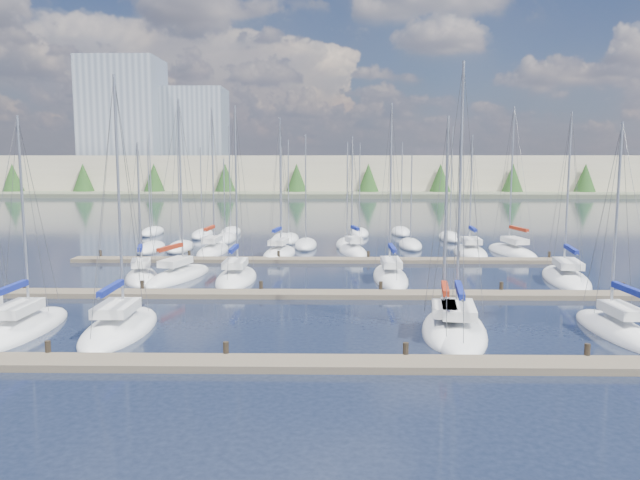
{
  "coord_description": "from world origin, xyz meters",
  "views": [
    {
      "loc": [
        0.68,
        -23.93,
        8.88
      ],
      "look_at": [
        0.0,
        14.0,
        4.0
      ],
      "focal_mm": 35.0,
      "sensor_mm": 36.0,
      "label": 1
    }
  ],
  "objects_px": {
    "sailboat_k": "(390,277)",
    "sailboat_n": "(213,251)",
    "sailboat_h": "(142,278)",
    "sailboat_o": "(279,253)",
    "sailboat_e": "(457,330)",
    "sailboat_q": "(470,252)",
    "sailboat_i": "(179,276)",
    "sailboat_d": "(443,329)",
    "sailboat_c": "(120,328)",
    "sailboat_j": "(236,278)",
    "sailboat_f": "(616,331)",
    "sailboat_m": "(566,278)",
    "sailboat_p": "(353,251)",
    "sailboat_b": "(23,329)",
    "sailboat_r": "(512,252)"
  },
  "relations": [
    {
      "from": "sailboat_e",
      "to": "sailboat_d",
      "type": "xyz_separation_m",
      "value": [
        -0.7,
        0.01,
        0.01
      ]
    },
    {
      "from": "sailboat_n",
      "to": "sailboat_h",
      "type": "bearing_deg",
      "value": -97.67
    },
    {
      "from": "sailboat_e",
      "to": "sailboat_q",
      "type": "bearing_deg",
      "value": 84.09
    },
    {
      "from": "sailboat_i",
      "to": "sailboat_b",
      "type": "xyz_separation_m",
      "value": [
        -4.52,
        -14.76,
        -0.02
      ]
    },
    {
      "from": "sailboat_c",
      "to": "sailboat_i",
      "type": "height_order",
      "value": "sailboat_i"
    },
    {
      "from": "sailboat_e",
      "to": "sailboat_f",
      "type": "height_order",
      "value": "sailboat_e"
    },
    {
      "from": "sailboat_d",
      "to": "sailboat_o",
      "type": "bearing_deg",
      "value": 120.25
    },
    {
      "from": "sailboat_e",
      "to": "sailboat_b",
      "type": "height_order",
      "value": "sailboat_e"
    },
    {
      "from": "sailboat_e",
      "to": "sailboat_h",
      "type": "bearing_deg",
      "value": 153.8
    },
    {
      "from": "sailboat_c",
      "to": "sailboat_q",
      "type": "relative_size",
      "value": 1.17
    },
    {
      "from": "sailboat_d",
      "to": "sailboat_n",
      "type": "bearing_deg",
      "value": 130.01
    },
    {
      "from": "sailboat_p",
      "to": "sailboat_e",
      "type": "bearing_deg",
      "value": -92.15
    },
    {
      "from": "sailboat_f",
      "to": "sailboat_b",
      "type": "bearing_deg",
      "value": 177.33
    },
    {
      "from": "sailboat_c",
      "to": "sailboat_d",
      "type": "height_order",
      "value": "sailboat_c"
    },
    {
      "from": "sailboat_k",
      "to": "sailboat_n",
      "type": "distance_m",
      "value": 20.45
    },
    {
      "from": "sailboat_e",
      "to": "sailboat_k",
      "type": "relative_size",
      "value": 1.06
    },
    {
      "from": "sailboat_h",
      "to": "sailboat_d",
      "type": "relative_size",
      "value": 0.92
    },
    {
      "from": "sailboat_c",
      "to": "sailboat_q",
      "type": "distance_m",
      "value": 36.54
    },
    {
      "from": "sailboat_n",
      "to": "sailboat_q",
      "type": "bearing_deg",
      "value": 3.11
    },
    {
      "from": "sailboat_k",
      "to": "sailboat_f",
      "type": "relative_size",
      "value": 1.19
    },
    {
      "from": "sailboat_o",
      "to": "sailboat_b",
      "type": "bearing_deg",
      "value": -103.79
    },
    {
      "from": "sailboat_j",
      "to": "sailboat_d",
      "type": "relative_size",
      "value": 1.14
    },
    {
      "from": "sailboat_h",
      "to": "sailboat_o",
      "type": "xyz_separation_m",
      "value": [
        9.26,
        12.21,
        0.01
      ]
    },
    {
      "from": "sailboat_f",
      "to": "sailboat_e",
      "type": "bearing_deg",
      "value": 176.8
    },
    {
      "from": "sailboat_i",
      "to": "sailboat_d",
      "type": "xyz_separation_m",
      "value": [
        17.31,
        -14.54,
        -0.0
      ]
    },
    {
      "from": "sailboat_p",
      "to": "sailboat_k",
      "type": "bearing_deg",
      "value": -91.05
    },
    {
      "from": "sailboat_j",
      "to": "sailboat_q",
      "type": "bearing_deg",
      "value": 33.86
    },
    {
      "from": "sailboat_i",
      "to": "sailboat_m",
      "type": "distance_m",
      "value": 28.91
    },
    {
      "from": "sailboat_p",
      "to": "sailboat_r",
      "type": "bearing_deg",
      "value": -11.67
    },
    {
      "from": "sailboat_c",
      "to": "sailboat_i",
      "type": "distance_m",
      "value": 14.61
    },
    {
      "from": "sailboat_i",
      "to": "sailboat_q",
      "type": "relative_size",
      "value": 1.18
    },
    {
      "from": "sailboat_c",
      "to": "sailboat_n",
      "type": "relative_size",
      "value": 0.96
    },
    {
      "from": "sailboat_e",
      "to": "sailboat_q",
      "type": "relative_size",
      "value": 1.22
    },
    {
      "from": "sailboat_q",
      "to": "sailboat_e",
      "type": "bearing_deg",
      "value": -100.83
    },
    {
      "from": "sailboat_c",
      "to": "sailboat_j",
      "type": "distance_m",
      "value": 14.54
    },
    {
      "from": "sailboat_r",
      "to": "sailboat_e",
      "type": "height_order",
      "value": "sailboat_r"
    },
    {
      "from": "sailboat_j",
      "to": "sailboat_p",
      "type": "bearing_deg",
      "value": 56.94
    },
    {
      "from": "sailboat_d",
      "to": "sailboat_m",
      "type": "bearing_deg",
      "value": 59.0
    },
    {
      "from": "sailboat_q",
      "to": "sailboat_d",
      "type": "relative_size",
      "value": 1.01
    },
    {
      "from": "sailboat_j",
      "to": "sailboat_o",
      "type": "xyz_separation_m",
      "value": [
        2.19,
        12.22,
        0.01
      ]
    },
    {
      "from": "sailboat_r",
      "to": "sailboat_j",
      "type": "bearing_deg",
      "value": -160.2
    },
    {
      "from": "sailboat_c",
      "to": "sailboat_k",
      "type": "height_order",
      "value": "sailboat_c"
    },
    {
      "from": "sailboat_c",
      "to": "sailboat_o",
      "type": "height_order",
      "value": "sailboat_c"
    },
    {
      "from": "sailboat_k",
      "to": "sailboat_d",
      "type": "relative_size",
      "value": 1.17
    },
    {
      "from": "sailboat_e",
      "to": "sailboat_m",
      "type": "distance_m",
      "value": 17.97
    },
    {
      "from": "sailboat_i",
      "to": "sailboat_e",
      "type": "xyz_separation_m",
      "value": [
        18.01,
        -14.55,
        -0.01
      ]
    },
    {
      "from": "sailboat_r",
      "to": "sailboat_b",
      "type": "distance_m",
      "value": 43.39
    },
    {
      "from": "sailboat_o",
      "to": "sailboat_f",
      "type": "height_order",
      "value": "sailboat_o"
    },
    {
      "from": "sailboat_r",
      "to": "sailboat_f",
      "type": "xyz_separation_m",
      "value": [
        -2.6,
        -27.64,
        -0.0
      ]
    },
    {
      "from": "sailboat_c",
      "to": "sailboat_b",
      "type": "bearing_deg",
      "value": -178.57
    }
  ]
}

